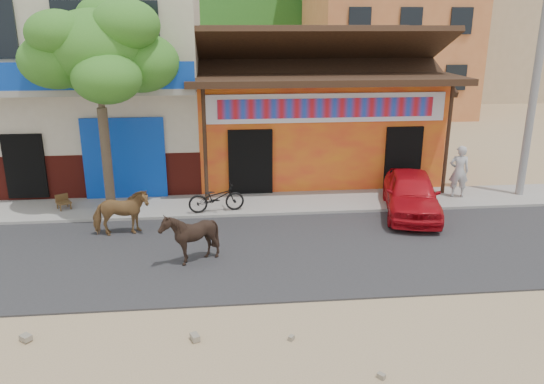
% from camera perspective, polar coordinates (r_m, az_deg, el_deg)
% --- Properties ---
extents(ground, '(120.00, 120.00, 0.00)m').
position_cam_1_polar(ground, '(10.88, 2.16, -11.86)').
color(ground, '#9E825B').
rests_on(ground, ground).
extents(road, '(60.00, 5.00, 0.04)m').
position_cam_1_polar(road, '(13.09, 0.68, -6.42)').
color(road, '#28282B').
rests_on(road, ground).
extents(sidewalk, '(60.00, 2.00, 0.12)m').
position_cam_1_polar(sidewalk, '(16.31, -0.68, -1.29)').
color(sidewalk, gray).
rests_on(sidewalk, ground).
extents(dance_club, '(8.00, 6.00, 3.60)m').
position_cam_1_polar(dance_club, '(19.98, 4.06, 7.36)').
color(dance_club, orange).
rests_on(dance_club, ground).
extents(cafe_building, '(7.00, 6.00, 7.00)m').
position_cam_1_polar(cafe_building, '(19.90, -18.11, 11.45)').
color(cafe_building, beige).
rests_on(cafe_building, ground).
extents(apartment_front, '(9.00, 9.00, 12.00)m').
position_cam_1_polar(apartment_front, '(34.94, 12.15, 18.34)').
color(apartment_front, '#CC723F').
rests_on(apartment_front, ground).
extents(apartment_rear, '(8.00, 8.00, 10.00)m').
position_cam_1_polar(apartment_rear, '(43.86, 21.34, 16.05)').
color(apartment_rear, tan).
rests_on(apartment_rear, ground).
extents(tree, '(3.00, 3.00, 6.00)m').
position_cam_1_polar(tree, '(15.68, -17.84, 8.62)').
color(tree, '#2D721E').
rests_on(tree, sidewalk).
extents(utility_pole, '(0.24, 0.24, 8.00)m').
position_cam_1_polar(utility_pole, '(18.13, 26.68, 11.93)').
color(utility_pole, gray).
rests_on(utility_pole, sidewalk).
extents(cow_tan, '(1.54, 0.88, 1.23)m').
position_cam_1_polar(cow_tan, '(14.36, -15.94, -2.17)').
color(cow_tan, olive).
rests_on(cow_tan, road).
extents(cow_dark, '(1.38, 1.29, 1.28)m').
position_cam_1_polar(cow_dark, '(12.36, -8.83, -4.80)').
color(cow_dark, black).
rests_on(cow_dark, road).
extents(red_car, '(2.31, 3.92, 1.25)m').
position_cam_1_polar(red_car, '(15.89, 14.76, -0.12)').
color(red_car, red).
rests_on(red_car, road).
extents(scooter, '(1.69, 0.80, 0.85)m').
position_cam_1_polar(scooter, '(15.44, -6.01, -0.60)').
color(scooter, black).
rests_on(scooter, sidewalk).
extents(pedestrian, '(0.67, 0.51, 1.65)m').
position_cam_1_polar(pedestrian, '(17.59, 19.47, 2.10)').
color(pedestrian, silver).
rests_on(pedestrian, sidewalk).
extents(cafe_chair_right, '(0.51, 0.51, 0.79)m').
position_cam_1_polar(cafe_chair_right, '(16.75, -21.58, -0.42)').
color(cafe_chair_right, '#4C3219').
rests_on(cafe_chair_right, sidewalk).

